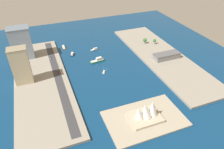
{
  "coord_description": "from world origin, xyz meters",
  "views": [
    {
      "loc": [
        89.37,
        252.88,
        171.32
      ],
      "look_at": [
        -0.42,
        21.22,
        2.03
      ],
      "focal_mm": 33.67,
      "sensor_mm": 36.0,
      "label": 1
    }
  ],
  "objects_px": {
    "ferry_green_doubledeck": "(98,60)",
    "traffic_light_waterfront": "(59,65)",
    "tower_tall_glass": "(21,43)",
    "warehouse_low_gray": "(166,56)",
    "patrol_launch_navy": "(72,54)",
    "pickup_red": "(59,72)",
    "water_taxi_orange": "(64,47)",
    "yacht_sleek_gray": "(94,49)",
    "sailboat_small_white": "(104,72)",
    "opera_landmark": "(146,112)",
    "sedan_silver": "(50,58)",
    "office_block_beige": "(21,66)"
  },
  "relations": [
    {
      "from": "yacht_sleek_gray",
      "to": "patrol_launch_navy",
      "type": "relative_size",
      "value": 1.16
    },
    {
      "from": "yacht_sleek_gray",
      "to": "opera_landmark",
      "type": "height_order",
      "value": "opera_landmark"
    },
    {
      "from": "sedan_silver",
      "to": "pickup_red",
      "type": "bearing_deg",
      "value": 97.57
    },
    {
      "from": "sailboat_small_white",
      "to": "traffic_light_waterfront",
      "type": "height_order",
      "value": "traffic_light_waterfront"
    },
    {
      "from": "tower_tall_glass",
      "to": "pickup_red",
      "type": "distance_m",
      "value": 82.5
    },
    {
      "from": "office_block_beige",
      "to": "opera_landmark",
      "type": "distance_m",
      "value": 168.86
    },
    {
      "from": "pickup_red",
      "to": "traffic_light_waterfront",
      "type": "distance_m",
      "value": 13.58
    },
    {
      "from": "warehouse_low_gray",
      "to": "pickup_red",
      "type": "xyz_separation_m",
      "value": [
        167.19,
        -21.2,
        -3.71
      ]
    },
    {
      "from": "office_block_beige",
      "to": "pickup_red",
      "type": "bearing_deg",
      "value": -172.47
    },
    {
      "from": "water_taxi_orange",
      "to": "yacht_sleek_gray",
      "type": "xyz_separation_m",
      "value": [
        -48.35,
        28.52,
        0.17
      ]
    },
    {
      "from": "patrol_launch_navy",
      "to": "office_block_beige",
      "type": "xyz_separation_m",
      "value": [
        76.65,
        56.61,
        26.73
      ]
    },
    {
      "from": "sailboat_small_white",
      "to": "patrol_launch_navy",
      "type": "xyz_separation_m",
      "value": [
        31.82,
        -69.15,
        0.9
      ]
    },
    {
      "from": "sedan_silver",
      "to": "opera_landmark",
      "type": "relative_size",
      "value": 0.14
    },
    {
      "from": "yacht_sleek_gray",
      "to": "opera_landmark",
      "type": "xyz_separation_m",
      "value": [
        -3.99,
        176.16,
        8.92
      ]
    },
    {
      "from": "ferry_green_doubledeck",
      "to": "pickup_red",
      "type": "bearing_deg",
      "value": 12.19
    },
    {
      "from": "patrol_launch_navy",
      "to": "pickup_red",
      "type": "xyz_separation_m",
      "value": [
        30.36,
        50.49,
        2.46
      ]
    },
    {
      "from": "ferry_green_doubledeck",
      "to": "traffic_light_waterfront",
      "type": "distance_m",
      "value": 60.21
    },
    {
      "from": "ferry_green_doubledeck",
      "to": "yacht_sleek_gray",
      "type": "distance_m",
      "value": 39.81
    },
    {
      "from": "warehouse_low_gray",
      "to": "opera_landmark",
      "type": "distance_m",
      "value": 138.34
    },
    {
      "from": "ferry_green_doubledeck",
      "to": "warehouse_low_gray",
      "type": "height_order",
      "value": "warehouse_low_gray"
    },
    {
      "from": "sailboat_small_white",
      "to": "tower_tall_glass",
      "type": "distance_m",
      "value": 138.33
    },
    {
      "from": "patrol_launch_navy",
      "to": "office_block_beige",
      "type": "bearing_deg",
      "value": 36.45
    },
    {
      "from": "pickup_red",
      "to": "opera_landmark",
      "type": "relative_size",
      "value": 0.14
    },
    {
      "from": "traffic_light_waterfront",
      "to": "ferry_green_doubledeck",
      "type": "bearing_deg",
      "value": -179.21
    },
    {
      "from": "yacht_sleek_gray",
      "to": "office_block_beige",
      "type": "relative_size",
      "value": 0.29
    },
    {
      "from": "sailboat_small_white",
      "to": "office_block_beige",
      "type": "xyz_separation_m",
      "value": [
        108.47,
        -12.54,
        27.62
      ]
    },
    {
      "from": "office_block_beige",
      "to": "traffic_light_waterfront",
      "type": "bearing_deg",
      "value": -159.03
    },
    {
      "from": "water_taxi_orange",
      "to": "patrol_launch_navy",
      "type": "xyz_separation_m",
      "value": [
        -8.78,
        30.85,
        0.29
      ]
    },
    {
      "from": "office_block_beige",
      "to": "warehouse_low_gray",
      "type": "height_order",
      "value": "office_block_beige"
    },
    {
      "from": "water_taxi_orange",
      "to": "warehouse_low_gray",
      "type": "xyz_separation_m",
      "value": [
        -145.61,
        102.54,
        6.45
      ]
    },
    {
      "from": "patrol_launch_navy",
      "to": "ferry_green_doubledeck",
      "type": "bearing_deg",
      "value": 131.54
    },
    {
      "from": "tower_tall_glass",
      "to": "sailboat_small_white",
      "type": "bearing_deg",
      "value": 141.74
    },
    {
      "from": "sedan_silver",
      "to": "sailboat_small_white",
      "type": "bearing_deg",
      "value": 136.87
    },
    {
      "from": "yacht_sleek_gray",
      "to": "water_taxi_orange",
      "type": "bearing_deg",
      "value": -30.53
    },
    {
      "from": "water_taxi_orange",
      "to": "tower_tall_glass",
      "type": "distance_m",
      "value": 72.93
    },
    {
      "from": "sailboat_small_white",
      "to": "sedan_silver",
      "type": "bearing_deg",
      "value": -43.13
    },
    {
      "from": "office_block_beige",
      "to": "traffic_light_waterfront",
      "type": "height_order",
      "value": "office_block_beige"
    },
    {
      "from": "sailboat_small_white",
      "to": "traffic_light_waterfront",
      "type": "bearing_deg",
      "value": -28.0
    },
    {
      "from": "warehouse_low_gray",
      "to": "pickup_red",
      "type": "height_order",
      "value": "warehouse_low_gray"
    },
    {
      "from": "sedan_silver",
      "to": "opera_landmark",
      "type": "distance_m",
      "value": 186.66
    },
    {
      "from": "tower_tall_glass",
      "to": "office_block_beige",
      "type": "xyz_separation_m",
      "value": [
        2.05,
        71.4,
        0.01
      ]
    },
    {
      "from": "water_taxi_orange",
      "to": "opera_landmark",
      "type": "bearing_deg",
      "value": 104.35
    },
    {
      "from": "tower_tall_glass",
      "to": "warehouse_low_gray",
      "type": "distance_m",
      "value": 229.35
    },
    {
      "from": "tower_tall_glass",
      "to": "office_block_beige",
      "type": "distance_m",
      "value": 71.43
    },
    {
      "from": "sailboat_small_white",
      "to": "opera_landmark",
      "type": "height_order",
      "value": "opera_landmark"
    },
    {
      "from": "ferry_green_doubledeck",
      "to": "traffic_light_waterfront",
      "type": "xyz_separation_m",
      "value": [
        59.99,
        0.83,
        5.09
      ]
    },
    {
      "from": "sedan_silver",
      "to": "traffic_light_waterfront",
      "type": "bearing_deg",
      "value": 105.6
    },
    {
      "from": "ferry_green_doubledeck",
      "to": "patrol_launch_navy",
      "type": "xyz_separation_m",
      "value": [
        32.67,
        -36.87,
        -0.78
      ]
    },
    {
      "from": "patrol_launch_navy",
      "to": "opera_landmark",
      "type": "bearing_deg",
      "value": 104.07
    },
    {
      "from": "water_taxi_orange",
      "to": "yacht_sleek_gray",
      "type": "bearing_deg",
      "value": 149.47
    }
  ]
}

